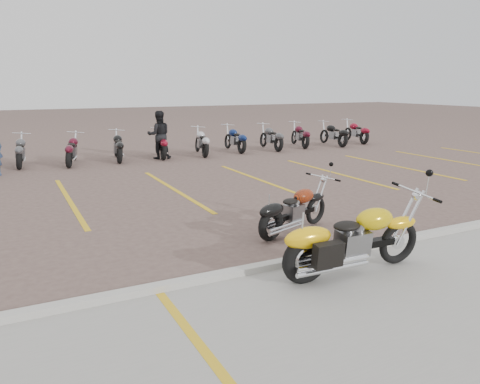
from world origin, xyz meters
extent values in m
plane|color=#6D574E|center=(0.00, 0.00, 0.00)|extent=(100.00, 100.00, 0.00)
cube|color=#9E9B93|center=(0.00, -4.50, 0.01)|extent=(60.00, 5.00, 0.01)
cube|color=#ADAAA3|center=(0.00, -2.00, 0.06)|extent=(60.00, 0.18, 0.12)
torus|color=black|center=(1.36, -2.70, 0.35)|extent=(0.71, 0.14, 0.71)
torus|color=black|center=(-0.34, -2.65, 0.35)|extent=(0.76, 0.21, 0.75)
cube|color=black|center=(0.51, -2.67, 0.42)|extent=(1.42, 0.18, 0.11)
cube|color=slate|center=(0.46, -2.67, 0.48)|extent=(0.47, 0.34, 0.37)
ellipsoid|color=gold|center=(0.82, -2.68, 0.81)|extent=(0.64, 0.37, 0.33)
ellipsoid|color=black|center=(0.31, -2.67, 0.77)|extent=(0.44, 0.30, 0.13)
torus|color=black|center=(1.48, -0.36, 0.29)|extent=(0.58, 0.28, 0.58)
torus|color=black|center=(0.17, -0.82, 0.29)|extent=(0.63, 0.35, 0.62)
cube|color=black|center=(0.82, -0.59, 0.34)|extent=(1.13, 0.48, 0.09)
cube|color=slate|center=(0.78, -0.60, 0.39)|extent=(0.44, 0.38, 0.30)
ellipsoid|color=black|center=(1.06, -0.51, 0.66)|extent=(0.58, 0.44, 0.27)
ellipsoid|color=black|center=(0.67, -0.64, 0.63)|extent=(0.41, 0.33, 0.11)
imported|color=black|center=(1.28, 9.40, 0.91)|extent=(1.00, 0.84, 1.81)
camera|label=1|loc=(-3.97, -7.80, 2.78)|focal=35.00mm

